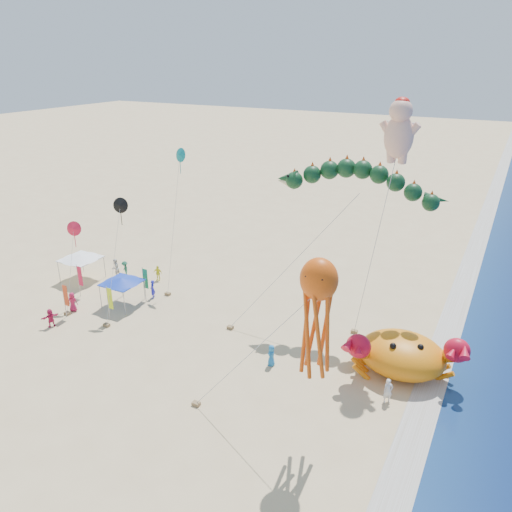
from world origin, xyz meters
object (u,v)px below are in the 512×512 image
at_px(dragon_kite, 358,186).
at_px(cherub_kite, 399,130).
at_px(canopy_white, 80,257).
at_px(octopus_kite, 317,309).
at_px(canopy_blue, 122,280).
at_px(crab_inflatable, 402,354).

relative_size(dragon_kite, cherub_kite, 0.80).
relative_size(cherub_kite, canopy_white, 5.06).
distance_m(octopus_kite, canopy_blue, 23.24).
bearing_deg(canopy_blue, cherub_kite, 12.94).
bearing_deg(octopus_kite, dragon_kite, 99.66).
bearing_deg(canopy_blue, octopus_kite, -19.94).
xyz_separation_m(dragon_kite, canopy_white, (-26.07, -4.00, -9.32)).
height_order(cherub_kite, octopus_kite, cherub_kite).
distance_m(crab_inflatable, canopy_white, 31.62).
relative_size(cherub_kite, canopy_blue, 5.59).
height_order(dragon_kite, octopus_kite, dragon_kite).
bearing_deg(canopy_blue, dragon_kite, 18.58).
xyz_separation_m(crab_inflatable, dragon_kite, (-5.51, 5.04, 10.19)).
xyz_separation_m(crab_inflatable, canopy_blue, (-24.22, -1.25, 0.87)).
bearing_deg(octopus_kite, canopy_white, 160.75).
height_order(cherub_kite, canopy_white, cherub_kite).
distance_m(dragon_kite, canopy_white, 27.98).
bearing_deg(canopy_white, octopus_kite, -19.25).
distance_m(cherub_kite, octopus_kite, 14.79).
height_order(dragon_kite, cherub_kite, cherub_kite).
distance_m(octopus_kite, canopy_white, 30.74).
height_order(crab_inflatable, canopy_blue, crab_inflatable).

